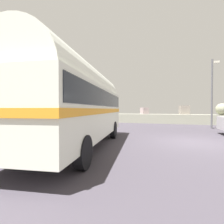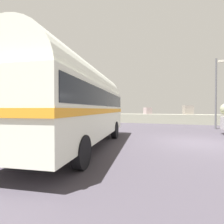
# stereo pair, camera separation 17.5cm
# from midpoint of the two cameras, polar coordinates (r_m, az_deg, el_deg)

# --- Properties ---
(ground) EXTENTS (32.00, 26.00, 0.02)m
(ground) POSITION_cam_midpoint_polar(r_m,az_deg,el_deg) (9.72, 26.56, -9.17)
(ground) COLOR #3E3942
(breakwater) EXTENTS (31.36, 2.07, 2.40)m
(breakwater) POSITION_cam_midpoint_polar(r_m,az_deg,el_deg) (21.35, 23.45, -1.87)
(breakwater) COLOR gray
(breakwater) RESTS_ON ground
(vintage_coach) EXTENTS (3.80, 8.86, 3.70)m
(vintage_coach) POSITION_cam_midpoint_polar(r_m,az_deg,el_deg) (7.69, -10.08, 3.54)
(vintage_coach) COLOR black
(vintage_coach) RESTS_ON ground
(second_coach) EXTENTS (2.93, 8.71, 3.70)m
(second_coach) POSITION_cam_midpoint_polar(r_m,az_deg,el_deg) (11.51, -23.47, 2.61)
(second_coach) COLOR black
(second_coach) RESTS_ON ground
(lamp_post) EXTENTS (0.77, 0.94, 5.98)m
(lamp_post) POSITION_cam_midpoint_polar(r_m,az_deg,el_deg) (17.19, 31.65, 6.46)
(lamp_post) COLOR #5B5B60
(lamp_post) RESTS_ON ground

